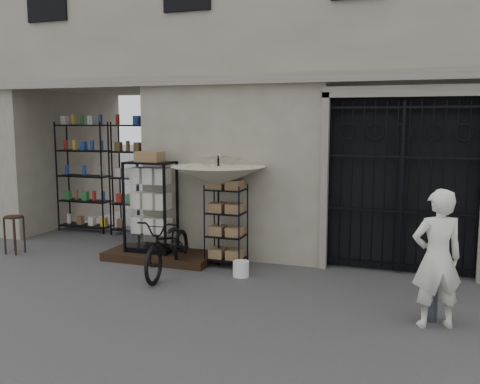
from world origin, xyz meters
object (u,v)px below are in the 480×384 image
at_px(steel_bollard, 432,290).
at_px(market_umbrella, 218,171).
at_px(display_cabinet, 151,211).
at_px(wooden_stool, 14,234).
at_px(white_bucket, 241,269).
at_px(wire_rack, 226,227).
at_px(shopkeeper, 434,326).
at_px(bicycle, 169,274).

bearing_deg(steel_bollard, market_umbrella, 156.77).
relative_size(display_cabinet, steel_bollard, 2.21).
height_order(display_cabinet, wooden_stool, display_cabinet).
bearing_deg(wooden_stool, steel_bollard, -7.56).
distance_m(market_umbrella, white_bucket, 1.73).
xyz_separation_m(wire_rack, shopkeeper, (3.42, -1.70, -0.71)).
height_order(display_cabinet, steel_bollard, display_cabinet).
relative_size(display_cabinet, bicycle, 0.96).
bearing_deg(shopkeeper, steel_bollard, -101.44).
height_order(market_umbrella, wooden_stool, market_umbrella).
relative_size(market_umbrella, wooden_stool, 3.19).
bearing_deg(steel_bollard, bicycle, 169.75).
relative_size(wire_rack, wooden_stool, 1.98).
bearing_deg(market_umbrella, white_bucket, -39.85).
bearing_deg(display_cabinet, wooden_stool, 175.61).
height_order(white_bucket, bicycle, bicycle).
distance_m(white_bucket, steel_bollard, 3.12).
bearing_deg(wire_rack, display_cabinet, 179.81).
bearing_deg(bicycle, white_bucket, 7.36).
distance_m(bicycle, steel_bollard, 4.19).
xyz_separation_m(white_bucket, bicycle, (-1.17, -0.28, -0.13)).
xyz_separation_m(display_cabinet, market_umbrella, (1.33, -0.01, 0.78)).
bearing_deg(display_cabinet, market_umbrella, -15.76).
bearing_deg(display_cabinet, wire_rack, -15.32).
distance_m(display_cabinet, bicycle, 1.40).
relative_size(wire_rack, market_umbrella, 0.62).
bearing_deg(white_bucket, wire_rack, 131.89).
xyz_separation_m(market_umbrella, wooden_stool, (-4.00, -0.52, -1.29)).
relative_size(white_bucket, wooden_stool, 0.37).
bearing_deg(market_umbrella, bicycle, -126.85).
xyz_separation_m(white_bucket, steel_bollard, (2.94, -1.02, 0.28)).
bearing_deg(wire_rack, shopkeeper, -26.72).
bearing_deg(shopkeeper, market_umbrella, -47.90).
xyz_separation_m(steel_bollard, shopkeeper, (0.03, -0.17, -0.40)).
relative_size(wooden_stool, steel_bollard, 0.90).
bearing_deg(steel_bollard, wooden_stool, 172.44).
bearing_deg(wooden_stool, white_bucket, 0.28).
height_order(wire_rack, wooden_stool, wire_rack).
bearing_deg(wire_rack, bicycle, -132.84).
distance_m(bicycle, wooden_stool, 3.46).
distance_m(white_bucket, shopkeeper, 3.21).
bearing_deg(bicycle, steel_bollard, -16.30).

